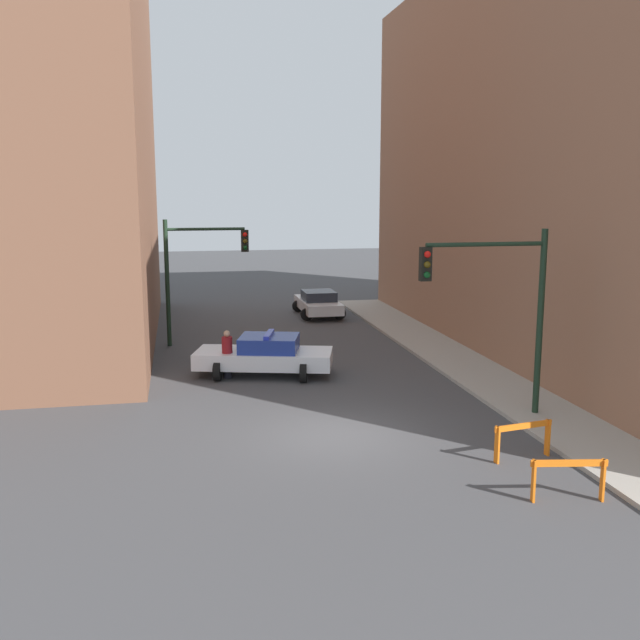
% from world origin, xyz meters
% --- Properties ---
extents(ground_plane, '(120.00, 120.00, 0.00)m').
position_xyz_m(ground_plane, '(0.00, 0.00, 0.00)').
color(ground_plane, '#424244').
extents(sidewalk_right, '(2.40, 44.00, 0.12)m').
position_xyz_m(sidewalk_right, '(6.20, 0.00, 0.06)').
color(sidewalk_right, '#9E998E').
rests_on(sidewalk_right, ground_plane).
extents(building_right, '(12.00, 28.00, 15.53)m').
position_xyz_m(building_right, '(13.40, 8.00, 7.77)').
color(building_right, '#93664C').
rests_on(building_right, ground_plane).
extents(traffic_light_near, '(3.64, 0.35, 5.20)m').
position_xyz_m(traffic_light_near, '(4.73, 0.42, 3.53)').
color(traffic_light_near, black).
rests_on(traffic_light_near, sidewalk_right).
extents(traffic_light_far, '(3.44, 0.35, 5.20)m').
position_xyz_m(traffic_light_far, '(-3.30, 12.09, 3.40)').
color(traffic_light_far, black).
rests_on(traffic_light_far, ground_plane).
extents(police_car, '(5.02, 3.10, 1.52)m').
position_xyz_m(police_car, '(-1.08, 6.50, 0.72)').
color(police_car, white).
rests_on(police_car, ground_plane).
extents(parked_car_near, '(2.29, 4.31, 1.31)m').
position_xyz_m(parked_car_near, '(3.05, 17.96, 0.67)').
color(parked_car_near, silver).
rests_on(parked_car_near, ground_plane).
extents(pedestrian_crossing, '(0.40, 0.40, 1.66)m').
position_xyz_m(pedestrian_crossing, '(-2.40, 6.40, 0.86)').
color(pedestrian_crossing, black).
rests_on(pedestrian_crossing, ground_plane).
extents(barrier_front, '(1.59, 0.41, 0.90)m').
position_xyz_m(barrier_front, '(3.80, -4.92, 0.62)').
color(barrier_front, orange).
rests_on(barrier_front, ground_plane).
extents(barrier_mid, '(1.59, 0.40, 0.90)m').
position_xyz_m(barrier_mid, '(3.99, -2.56, 0.62)').
color(barrier_mid, orange).
rests_on(barrier_mid, ground_plane).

